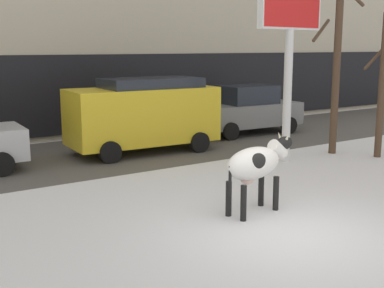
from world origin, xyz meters
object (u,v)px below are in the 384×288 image
(billboard, at_px, (291,8))
(car_yellow_van, at_px, (144,113))
(bare_tree_left_lot, at_px, (336,66))
(car_grey_sedan, at_px, (247,110))
(cow_holstein, at_px, (256,164))

(billboard, height_order, car_yellow_van, billboard)
(car_yellow_van, bearing_deg, bare_tree_left_lot, -35.86)
(car_grey_sedan, bearing_deg, bare_tree_left_lot, -91.90)
(car_grey_sedan, bearing_deg, cow_holstein, -128.90)
(billboard, xyz_separation_m, car_grey_sedan, (2.14, 4.32, -3.41))
(bare_tree_left_lot, bearing_deg, cow_holstein, -152.22)
(car_yellow_van, height_order, car_grey_sedan, car_yellow_van)
(billboard, distance_m, car_yellow_van, 5.40)
(car_yellow_van, bearing_deg, car_grey_sedan, 10.02)
(bare_tree_left_lot, bearing_deg, car_yellow_van, 144.14)
(car_grey_sedan, bearing_deg, car_yellow_van, -169.98)
(cow_holstein, distance_m, car_yellow_van, 6.60)
(cow_holstein, relative_size, car_grey_sedan, 0.45)
(bare_tree_left_lot, bearing_deg, billboard, -179.97)
(car_yellow_van, xyz_separation_m, bare_tree_left_lot, (4.78, -3.45, 1.44))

